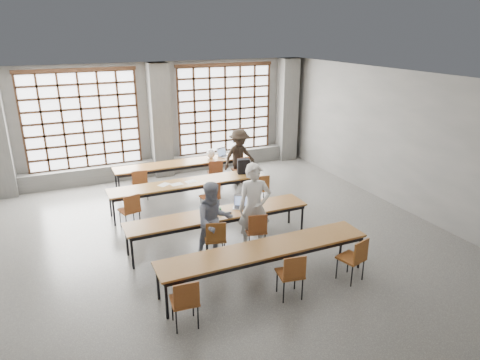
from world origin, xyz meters
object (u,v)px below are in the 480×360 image
chair_mid_centre (211,195)px  green_box (215,210)px  chair_back_left (140,182)px  red_pouch (184,298)px  laptop_back (223,154)px  plastic_bag (211,154)px  backpack (243,166)px  desk_row_a (183,164)px  desk_row_b (188,184)px  chair_near_mid (292,272)px  phone (228,213)px  desk_row_c (219,216)px  chair_front_right (256,228)px  chair_mid_left (130,208)px  student_male (254,208)px  desk_row_d (265,251)px  chair_back_mid (215,171)px  student_back (239,157)px  chair_back_right (241,168)px  student_female (214,221)px  laptop_front (242,204)px  chair_near_right (355,256)px  chair_front_left (215,236)px  mouse (259,205)px  chair_near_left (185,299)px  chair_mid_right (261,187)px

chair_mid_centre → green_box: size_ratio=3.52×
chair_back_left → red_pouch: bearing=-94.6°
laptop_back → plastic_bag: size_ratio=1.58×
backpack → desk_row_a: bearing=140.7°
green_box → chair_mid_centre: bearing=73.2°
desk_row_b → chair_near_mid: chair_near_mid is taller
phone → chair_back_left: bearing=110.2°
desk_row_b → backpack: (1.60, 0.05, 0.27)m
desk_row_c → chair_front_right: (0.58, -0.63, -0.13)m
chair_mid_left → student_male: 3.02m
desk_row_d → chair_back_mid: (0.94, 4.98, -0.13)m
chair_back_left → student_back: student_back is taller
chair_back_left → chair_back_right: (3.02, -0.00, 0.00)m
green_box → student_female: bearing=-113.3°
student_female → student_male: bearing=3.3°
desk_row_b → desk_row_c: (0.03, -2.14, 0.00)m
laptop_front → backpack: 2.32m
chair_back_right → chair_near_right: same height
chair_front_left → laptop_front: laptop_front is taller
desk_row_b → chair_near_right: (1.76, -4.53, -0.13)m
chair_back_mid → desk_row_d: bearing=-100.7°
desk_row_b → mouse: 2.37m
chair_mid_left → backpack: backpack is taller
laptop_back → backpack: 1.77m
chair_near_left → chair_near_right: 3.23m
desk_row_c → chair_back_mid: chair_back_mid is taller
chair_mid_left → laptop_front: 2.61m
desk_row_c → phone: (0.18, -0.10, 0.07)m
chair_back_mid → chair_front_left: 4.11m
desk_row_d → chair_near_mid: bearing=-73.4°
chair_near_mid → student_male: size_ratio=0.46×
mouse → plastic_bag: 3.93m
phone → plastic_bag: bearing=74.7°
chair_front_left → green_box: 0.79m
desk_row_b → chair_mid_centre: bearing=-56.9°
chair_back_mid → chair_near_left: size_ratio=1.00×
chair_back_right → student_back: size_ratio=0.53×
chair_near_right → red_pouch: size_ratio=4.40×
desk_row_a → backpack: 2.06m
green_box → laptop_front: bearing=2.0°
laptop_front → desk_row_d: bearing=-101.1°
chair_back_right → chair_near_right: (-0.24, -5.60, 0.00)m
laptop_front → student_female: bearing=-145.6°
green_box → phone: 0.29m
desk_row_d → chair_back_right: 5.28m
chair_front_right → mouse: chair_front_right is taller
chair_front_left → student_back: (2.29, 3.97, 0.30)m
chair_mid_right → chair_near_mid: same height
mouse → red_pouch: bearing=-136.8°
desk_row_c → chair_near_mid: chair_near_mid is taller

